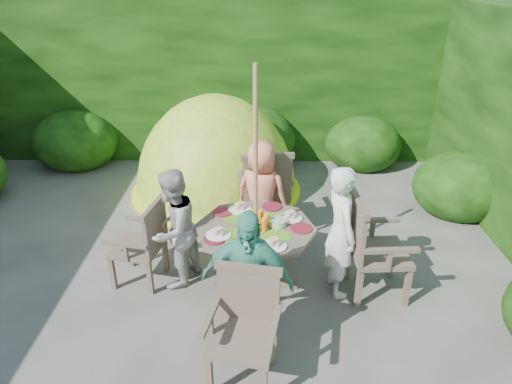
{
  "coord_description": "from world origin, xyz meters",
  "views": [
    {
      "loc": [
        0.77,
        -3.53,
        2.88
      ],
      "look_at": [
        0.72,
        0.6,
        0.85
      ],
      "focal_mm": 32.0,
      "sensor_mm": 36.0,
      "label": 1
    }
  ],
  "objects_px": {
    "child_right": "(340,232)",
    "child_back": "(262,195)",
    "patio_table": "(256,236)",
    "garden_chair_back": "(265,190)",
    "garden_chair_left": "(144,242)",
    "dome_tent": "(217,190)",
    "parasol_pole": "(256,187)",
    "garden_chair_right": "(371,246)",
    "child_front": "(247,282)",
    "garden_chair_front": "(245,325)",
    "child_left": "(173,229)"
  },
  "relations": [
    {
      "from": "child_right",
      "to": "child_back",
      "type": "relative_size",
      "value": 1.07
    },
    {
      "from": "patio_table",
      "to": "child_right",
      "type": "distance_m",
      "value": 0.8
    },
    {
      "from": "garden_chair_back",
      "to": "patio_table",
      "type": "bearing_deg",
      "value": 76.21
    },
    {
      "from": "patio_table",
      "to": "garden_chair_left",
      "type": "xyz_separation_m",
      "value": [
        -1.11,
        0.07,
        -0.12
      ]
    },
    {
      "from": "patio_table",
      "to": "garden_chair_back",
      "type": "xyz_separation_m",
      "value": [
        0.09,
        1.09,
        -0.03
      ]
    },
    {
      "from": "garden_chair_back",
      "to": "dome_tent",
      "type": "xyz_separation_m",
      "value": [
        -0.68,
        1.1,
        -0.54
      ]
    },
    {
      "from": "parasol_pole",
      "to": "garden_chair_right",
      "type": "bearing_deg",
      "value": -4.7
    },
    {
      "from": "child_back",
      "to": "garden_chair_right",
      "type": "bearing_deg",
      "value": 159.94
    },
    {
      "from": "garden_chair_right",
      "to": "parasol_pole",
      "type": "bearing_deg",
      "value": 82.03
    },
    {
      "from": "patio_table",
      "to": "child_front",
      "type": "relative_size",
      "value": 0.97
    },
    {
      "from": "garden_chair_right",
      "to": "garden_chair_front",
      "type": "distance_m",
      "value": 1.54
    },
    {
      "from": "garden_chair_back",
      "to": "dome_tent",
      "type": "relative_size",
      "value": 0.36
    },
    {
      "from": "child_left",
      "to": "dome_tent",
      "type": "distance_m",
      "value": 2.22
    },
    {
      "from": "patio_table",
      "to": "garden_chair_front",
      "type": "relative_size",
      "value": 1.42
    },
    {
      "from": "child_right",
      "to": "dome_tent",
      "type": "bearing_deg",
      "value": 21.24
    },
    {
      "from": "child_left",
      "to": "child_front",
      "type": "relative_size",
      "value": 0.96
    },
    {
      "from": "patio_table",
      "to": "child_front",
      "type": "bearing_deg",
      "value": -94.39
    },
    {
      "from": "child_back",
      "to": "child_right",
      "type": "bearing_deg",
      "value": 151.51
    },
    {
      "from": "garden_chair_right",
      "to": "garden_chair_front",
      "type": "relative_size",
      "value": 1.12
    },
    {
      "from": "garden_chair_right",
      "to": "child_back",
      "type": "distance_m",
      "value": 1.36
    },
    {
      "from": "parasol_pole",
      "to": "garden_chair_left",
      "type": "height_order",
      "value": "parasol_pole"
    },
    {
      "from": "garden_chair_back",
      "to": "garden_chair_front",
      "type": "xyz_separation_m",
      "value": [
        -0.17,
        -2.19,
        -0.07
      ]
    },
    {
      "from": "child_right",
      "to": "child_left",
      "type": "distance_m",
      "value": 1.6
    },
    {
      "from": "child_back",
      "to": "patio_table",
      "type": "bearing_deg",
      "value": 106.79
    },
    {
      "from": "parasol_pole",
      "to": "patio_table",
      "type": "bearing_deg",
      "value": 8.7
    },
    {
      "from": "child_left",
      "to": "child_back",
      "type": "height_order",
      "value": "child_back"
    },
    {
      "from": "garden_chair_back",
      "to": "dome_tent",
      "type": "distance_m",
      "value": 1.4
    },
    {
      "from": "garden_chair_right",
      "to": "dome_tent",
      "type": "bearing_deg",
      "value": 33.04
    },
    {
      "from": "patio_table",
      "to": "garden_chair_right",
      "type": "xyz_separation_m",
      "value": [
        1.09,
        -0.09,
        -0.05
      ]
    },
    {
      "from": "child_right",
      "to": "garden_chair_left",
      "type": "bearing_deg",
      "value": 75.81
    },
    {
      "from": "garden_chair_back",
      "to": "child_right",
      "type": "distance_m",
      "value": 1.35
    },
    {
      "from": "parasol_pole",
      "to": "child_right",
      "type": "distance_m",
      "value": 0.91
    },
    {
      "from": "parasol_pole",
      "to": "child_left",
      "type": "distance_m",
      "value": 0.94
    },
    {
      "from": "garden_chair_left",
      "to": "child_back",
      "type": "bearing_deg",
      "value": 133.46
    },
    {
      "from": "garden_chair_right",
      "to": "child_left",
      "type": "relative_size",
      "value": 0.8
    },
    {
      "from": "parasol_pole",
      "to": "garden_chair_left",
      "type": "distance_m",
      "value": 1.28
    },
    {
      "from": "child_right",
      "to": "dome_tent",
      "type": "relative_size",
      "value": 0.46
    },
    {
      "from": "garden_chair_back",
      "to": "child_front",
      "type": "distance_m",
      "value": 1.9
    },
    {
      "from": "parasol_pole",
      "to": "garden_chair_front",
      "type": "distance_m",
      "value": 1.27
    },
    {
      "from": "garden_chair_back",
      "to": "child_right",
      "type": "relative_size",
      "value": 0.76
    },
    {
      "from": "patio_table",
      "to": "child_right",
      "type": "relative_size",
      "value": 0.94
    },
    {
      "from": "dome_tent",
      "to": "child_back",
      "type": "bearing_deg",
      "value": -83.19
    },
    {
      "from": "child_left",
      "to": "child_front",
      "type": "height_order",
      "value": "child_front"
    },
    {
      "from": "parasol_pole",
      "to": "garden_chair_left",
      "type": "xyz_separation_m",
      "value": [
        -1.1,
        0.07,
        -0.64
      ]
    },
    {
      "from": "garden_chair_front",
      "to": "dome_tent",
      "type": "distance_m",
      "value": 3.36
    },
    {
      "from": "garden_chair_left",
      "to": "child_front",
      "type": "bearing_deg",
      "value": 61.65
    },
    {
      "from": "patio_table",
      "to": "dome_tent",
      "type": "distance_m",
      "value": 2.33
    },
    {
      "from": "garden_chair_right",
      "to": "garden_chair_front",
      "type": "height_order",
      "value": "garden_chair_right"
    },
    {
      "from": "child_front",
      "to": "patio_table",
      "type": "bearing_deg",
      "value": 95.82
    },
    {
      "from": "garden_chair_left",
      "to": "dome_tent",
      "type": "distance_m",
      "value": 2.23
    }
  ]
}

